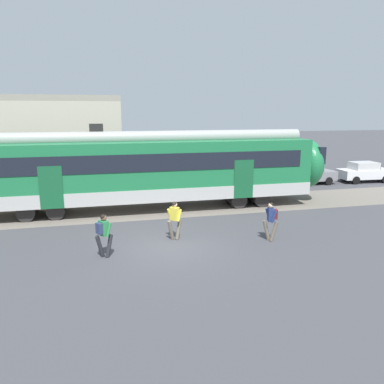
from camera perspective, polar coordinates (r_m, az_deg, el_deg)
name	(u,v)px	position (r m, az deg, el deg)	size (l,w,h in m)	color
ground_plane	(168,247)	(15.30, -3.63, -8.34)	(160.00, 160.00, 0.00)	#424247
pedestrian_green	(103,232)	(14.30, -13.36, -5.94)	(0.71, 0.50, 1.67)	#28282D
pedestrian_yellow	(175,218)	(15.84, -2.68, -3.93)	(0.70, 0.47, 1.67)	#6B6051
pedestrian_navy	(271,218)	(16.03, 11.98, -3.89)	(0.61, 0.61, 1.67)	#6B6051
parked_car_grey	(308,174)	(29.30, 17.27, 2.67)	(4.07, 1.89, 1.54)	gray
parked_car_white	(364,172)	(31.80, 24.79, 2.81)	(4.08, 1.91, 1.54)	silver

